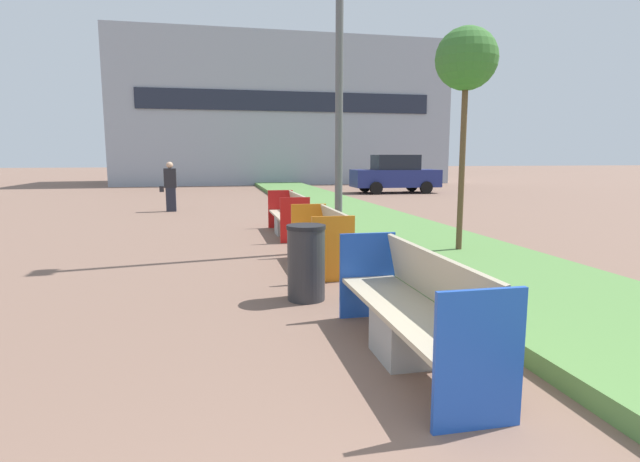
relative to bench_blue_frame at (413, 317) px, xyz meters
name	(u,v)px	position (x,y,z in m)	size (l,w,h in m)	color
planter_grass_strip	(368,222)	(2.26, 8.41, -0.29)	(2.80, 120.00, 0.18)	#568442
building_backdrop	(280,115)	(3.06, 31.66, 4.29)	(21.53, 8.87, 9.34)	#939EAD
bench_blue_frame	(413,317)	(0.00, 0.00, 0.00)	(0.65, 2.41, 0.94)	#9E9B96
bench_orange_frame	(322,245)	(-0.01, 3.71, -0.02)	(0.65, 1.89, 0.94)	#9E9B96
bench_red_frame	(289,218)	(0.00, 7.27, 0.00)	(0.65, 2.31, 0.94)	#9E9B96
litter_bin	(306,262)	(-0.58, 1.99, 0.09)	(0.48, 0.48, 0.94)	#2D2D30
street_lamp_post	(340,18)	(0.61, 5.06, 3.82)	(0.24, 0.44, 7.62)	#56595B
sapling_tree_near	(466,62)	(2.45, 3.87, 2.93)	(1.02, 1.02, 3.86)	brown
pedestrian_walking	(170,187)	(-3.03, 12.88, 0.43)	(0.53, 0.24, 1.60)	#232633
parked_car_distant	(395,174)	(7.08, 19.36, 0.54)	(4.26, 2.00, 1.86)	navy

